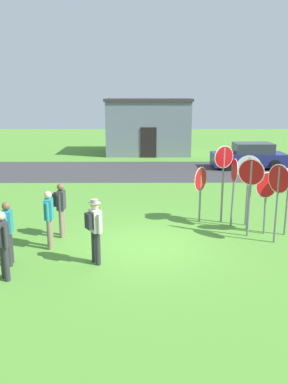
{
  "coord_description": "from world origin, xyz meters",
  "views": [
    {
      "loc": [
        -0.17,
        -10.98,
        4.32
      ],
      "look_at": [
        -0.1,
        1.29,
        1.3
      ],
      "focal_mm": 37.24,
      "sensor_mm": 36.0,
      "label": 1
    }
  ],
  "objects_px": {
    "stop_sign_rear_right": "(278,189)",
    "person_in_blue": "(95,227)",
    "stop_sign_low_front": "(288,189)",
    "stop_sign_far_back": "(250,183)",
    "person_in_teal": "(49,216)",
    "person_with_sunhat": "(7,229)",
    "person_on_left": "(2,241)",
    "parked_car_on_street": "(249,157)",
    "stop_sign_rear_left": "(223,171)",
    "stop_sign_leaning_right": "(248,178)",
    "stop_sign_nearest": "(201,185)",
    "stop_sign_leaning_left": "(266,192)",
    "stop_sign_center_cluster": "(251,184)",
    "person_holding_notes": "(61,206)",
    "stop_sign_tallest": "(234,180)"
  },
  "relations": [
    {
      "from": "stop_sign_tallest",
      "to": "stop_sign_low_front",
      "type": "distance_m",
      "value": 1.73
    },
    {
      "from": "parked_car_on_street",
      "to": "person_in_teal",
      "type": "bearing_deg",
      "value": -125.51
    },
    {
      "from": "parked_car_on_street",
      "to": "stop_sign_far_back",
      "type": "height_order",
      "value": "stop_sign_far_back"
    },
    {
      "from": "person_in_teal",
      "to": "stop_sign_leaning_left",
      "type": "bearing_deg",
      "value": 10.47
    },
    {
      "from": "parked_car_on_street",
      "to": "stop_sign_far_back",
      "type": "bearing_deg",
      "value": -105.04
    },
    {
      "from": "stop_sign_center_cluster",
      "to": "stop_sign_rear_right",
      "type": "height_order",
      "value": "stop_sign_center_cluster"
    },
    {
      "from": "stop_sign_rear_left",
      "to": "person_on_left",
      "type": "relative_size",
      "value": 1.57
    },
    {
      "from": "stop_sign_center_cluster",
      "to": "person_in_teal",
      "type": "xyz_separation_m",
      "value": [
        -5.95,
        -0.97,
        -0.73
      ]
    },
    {
      "from": "stop_sign_leaning_left",
      "to": "person_holding_notes",
      "type": "relative_size",
      "value": 1.18
    },
    {
      "from": "parked_car_on_street",
      "to": "stop_sign_rear_left",
      "type": "relative_size",
      "value": 1.62
    },
    {
      "from": "stop_sign_leaning_left",
      "to": "stop_sign_rear_right",
      "type": "height_order",
      "value": "stop_sign_rear_right"
    },
    {
      "from": "parked_car_on_street",
      "to": "stop_sign_leaning_right",
      "type": "distance_m",
      "value": 11.14
    },
    {
      "from": "stop_sign_far_back",
      "to": "stop_sign_center_cluster",
      "type": "bearing_deg",
      "value": -103.19
    },
    {
      "from": "stop_sign_rear_left",
      "to": "stop_sign_leaning_right",
      "type": "height_order",
      "value": "stop_sign_rear_left"
    },
    {
      "from": "parked_car_on_street",
      "to": "stop_sign_low_front",
      "type": "height_order",
      "value": "stop_sign_low_front"
    },
    {
      "from": "person_on_left",
      "to": "stop_sign_low_front",
      "type": "bearing_deg",
      "value": 21.55
    },
    {
      "from": "person_in_blue",
      "to": "person_holding_notes",
      "type": "xyz_separation_m",
      "value": [
        -1.28,
        2.06,
        -0.03
      ]
    },
    {
      "from": "person_holding_notes",
      "to": "person_on_left",
      "type": "xyz_separation_m",
      "value": [
        -0.79,
        -2.97,
        0.0
      ]
    },
    {
      "from": "parked_car_on_street",
      "to": "person_with_sunhat",
      "type": "height_order",
      "value": "person_with_sunhat"
    },
    {
      "from": "stop_sign_rear_left",
      "to": "person_holding_notes",
      "type": "relative_size",
      "value": 1.57
    },
    {
      "from": "stop_sign_rear_left",
      "to": "stop_sign_tallest",
      "type": "bearing_deg",
      "value": -55.02
    },
    {
      "from": "stop_sign_low_front",
      "to": "person_in_blue",
      "type": "xyz_separation_m",
      "value": [
        -5.73,
        -2.16,
        -0.46
      ]
    },
    {
      "from": "stop_sign_rear_right",
      "to": "person_in_blue",
      "type": "relative_size",
      "value": 1.37
    },
    {
      "from": "stop_sign_low_front",
      "to": "person_in_teal",
      "type": "distance_m",
      "value": 7.25
    },
    {
      "from": "stop_sign_leaning_right",
      "to": "stop_sign_low_front",
      "type": "bearing_deg",
      "value": -44.26
    },
    {
      "from": "stop_sign_rear_right",
      "to": "person_in_teal",
      "type": "distance_m",
      "value": 6.65
    },
    {
      "from": "parked_car_on_street",
      "to": "stop_sign_far_back",
      "type": "xyz_separation_m",
      "value": [
        -3.0,
        -11.16,
        0.88
      ]
    },
    {
      "from": "stop_sign_center_cluster",
      "to": "person_holding_notes",
      "type": "distance_m",
      "value": 5.85
    },
    {
      "from": "person_with_sunhat",
      "to": "stop_sign_nearest",
      "type": "bearing_deg",
      "value": 33.22
    },
    {
      "from": "parked_car_on_street",
      "to": "stop_sign_low_front",
      "type": "relative_size",
      "value": 1.96
    },
    {
      "from": "stop_sign_nearest",
      "to": "stop_sign_rear_left",
      "type": "bearing_deg",
      "value": -5.06
    },
    {
      "from": "person_holding_notes",
      "to": "stop_sign_rear_right",
      "type": "bearing_deg",
      "value": -5.05
    },
    {
      "from": "stop_sign_rear_right",
      "to": "person_in_teal",
      "type": "xyz_separation_m",
      "value": [
        -6.6,
        -0.39,
        -0.69
      ]
    },
    {
      "from": "stop_sign_center_cluster",
      "to": "person_in_blue",
      "type": "distance_m",
      "value": 5.02
    },
    {
      "from": "stop_sign_low_front",
      "to": "stop_sign_far_back",
      "type": "bearing_deg",
      "value": 154.63
    },
    {
      "from": "stop_sign_rear_left",
      "to": "stop_sign_tallest",
      "type": "height_order",
      "value": "stop_sign_rear_left"
    },
    {
      "from": "parked_car_on_street",
      "to": "stop_sign_rear_left",
      "type": "bearing_deg",
      "value": -109.61
    },
    {
      "from": "stop_sign_leaning_right",
      "to": "person_on_left",
      "type": "xyz_separation_m",
      "value": [
        -6.81,
        -4.04,
        -0.66
      ]
    },
    {
      "from": "stop_sign_leaning_left",
      "to": "person_in_teal",
      "type": "relative_size",
      "value": 1.18
    },
    {
      "from": "stop_sign_center_cluster",
      "to": "person_holding_notes",
      "type": "bearing_deg",
      "value": -179.92
    },
    {
      "from": "person_with_sunhat",
      "to": "person_on_left",
      "type": "relative_size",
      "value": 1.0
    },
    {
      "from": "stop_sign_rear_left",
      "to": "person_holding_notes",
      "type": "bearing_deg",
      "value": -165.08
    },
    {
      "from": "stop_sign_nearest",
      "to": "person_on_left",
      "type": "distance_m",
      "value": 6.92
    },
    {
      "from": "stop_sign_leaning_left",
      "to": "stop_sign_tallest",
      "type": "height_order",
      "value": "stop_sign_tallest"
    },
    {
      "from": "stop_sign_leaning_left",
      "to": "stop_sign_center_cluster",
      "type": "xyz_separation_m",
      "value": [
        -0.58,
        -0.24,
        0.32
      ]
    },
    {
      "from": "stop_sign_far_back",
      "to": "person_on_left",
      "type": "distance_m",
      "value": 7.65
    },
    {
      "from": "stop_sign_nearest",
      "to": "person_in_teal",
      "type": "relative_size",
      "value": 1.14
    },
    {
      "from": "stop_sign_center_cluster",
      "to": "person_holding_notes",
      "type": "relative_size",
      "value": 1.44
    },
    {
      "from": "stop_sign_far_back",
      "to": "stop_sign_rear_right",
      "type": "xyz_separation_m",
      "value": [
        0.51,
        -1.18,
        0.08
      ]
    },
    {
      "from": "stop_sign_leaning_right",
      "to": "person_holding_notes",
      "type": "relative_size",
      "value": 1.41
    }
  ]
}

